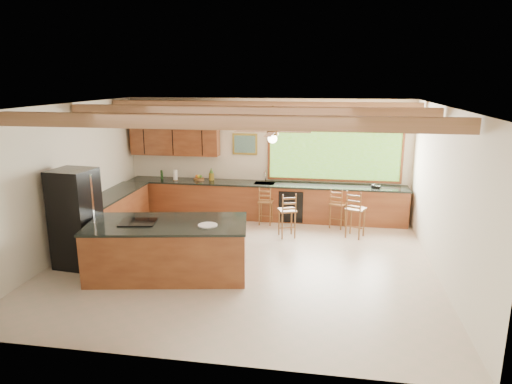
# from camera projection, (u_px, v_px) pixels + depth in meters

# --- Properties ---
(ground) EXTENTS (7.20, 7.20, 0.00)m
(ground) POSITION_uv_depth(u_px,v_px,m) (243.00, 262.00, 8.87)
(ground) COLOR beige
(ground) RESTS_ON ground
(room_shell) EXTENTS (7.27, 6.54, 3.02)m
(room_shell) POSITION_uv_depth(u_px,v_px,m) (240.00, 144.00, 8.99)
(room_shell) COLOR beige
(room_shell) RESTS_ON ground
(counter_run) EXTENTS (7.12, 3.10, 1.25)m
(counter_run) POSITION_uv_depth(u_px,v_px,m) (229.00, 203.00, 11.30)
(counter_run) COLOR brown
(counter_run) RESTS_ON ground
(island) EXTENTS (3.00, 1.79, 1.00)m
(island) POSITION_uv_depth(u_px,v_px,m) (168.00, 248.00, 8.23)
(island) COLOR brown
(island) RESTS_ON ground
(refrigerator) EXTENTS (0.80, 0.78, 1.87)m
(refrigerator) POSITION_uv_depth(u_px,v_px,m) (76.00, 218.00, 8.52)
(refrigerator) COLOR black
(refrigerator) RESTS_ON ground
(bar_stool_a) EXTENTS (0.35, 0.35, 0.94)m
(bar_stool_a) POSITION_uv_depth(u_px,v_px,m) (265.00, 202.00, 11.02)
(bar_stool_a) COLOR brown
(bar_stool_a) RESTS_ON ground
(bar_stool_b) EXTENTS (0.48, 0.48, 1.03)m
(bar_stool_b) POSITION_uv_depth(u_px,v_px,m) (287.00, 211.00, 10.10)
(bar_stool_b) COLOR brown
(bar_stool_b) RESTS_ON ground
(bar_stool_c) EXTENTS (0.45, 0.45, 0.97)m
(bar_stool_c) POSITION_uv_depth(u_px,v_px,m) (338.00, 205.00, 10.74)
(bar_stool_c) COLOR brown
(bar_stool_c) RESTS_ON ground
(bar_stool_d) EXTENTS (0.51, 0.51, 1.09)m
(bar_stool_d) POSITION_uv_depth(u_px,v_px,m) (356.00, 210.00, 10.08)
(bar_stool_d) COLOR brown
(bar_stool_d) RESTS_ON ground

